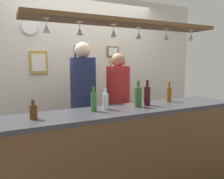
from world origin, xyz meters
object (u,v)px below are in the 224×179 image
at_px(person_middle_red_shirt, 118,99).
at_px(picture_frame_lower_pair, 118,65).
at_px(bottle_champagne_green, 138,97).
at_px(bottle_wine_dark_red, 147,95).
at_px(bottle_beer_brown_stubby, 33,111).
at_px(bottle_beer_amber_tall, 169,94).
at_px(picture_frame_crest, 80,54).
at_px(bottle_beer_green_import, 94,101).
at_px(picture_frame_upper_small, 113,52).
at_px(picture_frame_caricature, 39,63).
at_px(bottle_soda_clear, 105,101).
at_px(wall_clock, 30,27).
at_px(person_left_navy_shirt, 83,95).

bearing_deg(person_middle_red_shirt, picture_frame_lower_pair, 62.79).
distance_m(bottle_champagne_green, bottle_wine_dark_red, 0.15).
height_order(person_middle_red_shirt, bottle_beer_brown_stubby, person_middle_red_shirt).
bearing_deg(picture_frame_lower_pair, bottle_wine_dark_red, -103.29).
distance_m(bottle_beer_amber_tall, picture_frame_crest, 1.58).
height_order(bottle_beer_green_import, picture_frame_upper_small, picture_frame_upper_small).
relative_size(bottle_wine_dark_red, picture_frame_crest, 1.15).
distance_m(bottle_beer_amber_tall, picture_frame_caricature, 1.94).
xyz_separation_m(bottle_beer_amber_tall, bottle_beer_green_import, (-1.06, -0.07, 0.00)).
bearing_deg(bottle_beer_green_import, bottle_wine_dark_red, 0.35).
height_order(person_middle_red_shirt, bottle_soda_clear, person_middle_red_shirt).
height_order(bottle_beer_brown_stubby, wall_clock, wall_clock).
bearing_deg(bottle_beer_amber_tall, person_left_navy_shirt, 147.54).
height_order(picture_frame_crest, wall_clock, wall_clock).
xyz_separation_m(person_left_navy_shirt, picture_frame_caricature, (-0.46, 0.68, 0.43)).
distance_m(bottle_soda_clear, picture_frame_crest, 1.45).
relative_size(picture_frame_crest, picture_frame_upper_small, 1.18).
bearing_deg(picture_frame_lower_pair, bottle_soda_clear, -122.50).
relative_size(bottle_beer_amber_tall, bottle_beer_brown_stubby, 1.44).
height_order(person_left_navy_shirt, bottle_beer_brown_stubby, person_left_navy_shirt).
relative_size(bottle_wine_dark_red, wall_clock, 1.36).
bearing_deg(picture_frame_upper_small, picture_frame_crest, 180.00).
distance_m(bottle_beer_amber_tall, bottle_champagne_green, 0.54).
distance_m(person_left_navy_shirt, bottle_beer_green_import, 0.68).
height_order(bottle_beer_brown_stubby, picture_frame_caricature, picture_frame_caricature).
distance_m(bottle_wine_dark_red, picture_frame_lower_pair, 1.43).
bearing_deg(picture_frame_lower_pair, picture_frame_upper_small, 180.00).
relative_size(bottle_champagne_green, picture_frame_lower_pair, 1.00).
xyz_separation_m(bottle_beer_green_import, picture_frame_upper_small, (0.90, 1.36, 0.57)).
xyz_separation_m(person_left_navy_shirt, bottle_beer_green_import, (-0.12, -0.67, 0.04)).
bearing_deg(bottle_wine_dark_red, bottle_beer_green_import, -179.65).
relative_size(person_left_navy_shirt, bottle_wine_dark_red, 5.91).
height_order(person_left_navy_shirt, wall_clock, wall_clock).
distance_m(picture_frame_lower_pair, picture_frame_caricature, 1.34).
bearing_deg(picture_frame_crest, picture_frame_lower_pair, 0.00).
relative_size(bottle_beer_amber_tall, picture_frame_crest, 1.00).
height_order(bottle_champagne_green, wall_clock, wall_clock).
distance_m(person_left_navy_shirt, bottle_beer_brown_stubby, 1.03).
bearing_deg(person_left_navy_shirt, bottle_soda_clear, -87.71).
distance_m(person_left_navy_shirt, person_middle_red_shirt, 0.53).
bearing_deg(wall_clock, picture_frame_crest, 0.47).
distance_m(bottle_champagne_green, bottle_soda_clear, 0.39).
relative_size(bottle_soda_clear, picture_frame_lower_pair, 0.77).
xyz_separation_m(picture_frame_crest, picture_frame_upper_small, (0.59, 0.00, 0.05)).
bearing_deg(picture_frame_crest, picture_frame_caricature, 180.00).
bearing_deg(bottle_champagne_green, bottle_wine_dark_red, 11.12).
relative_size(person_left_navy_shirt, wall_clock, 8.06).
bearing_deg(picture_frame_crest, bottle_wine_dark_red, -74.87).
distance_m(person_left_navy_shirt, picture_frame_lower_pair, 1.17).
bearing_deg(picture_frame_lower_pair, bottle_champagne_green, -108.56).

